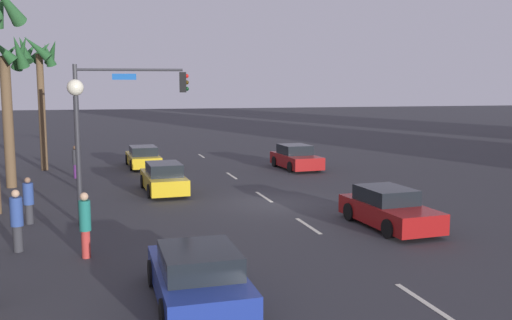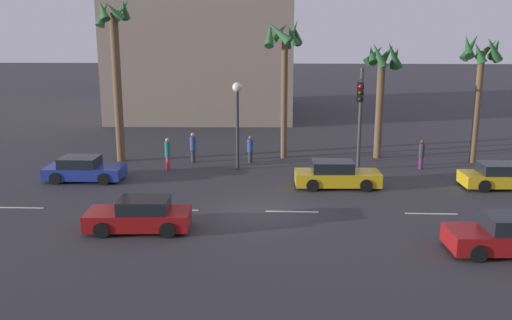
% 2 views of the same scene
% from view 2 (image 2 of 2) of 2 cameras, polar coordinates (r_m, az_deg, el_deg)
% --- Properties ---
extents(ground_plane, '(220.00, 220.00, 0.00)m').
position_cam_2_polar(ground_plane, '(25.32, 0.68, -5.26)').
color(ground_plane, '#333338').
extents(lane_stripe_1, '(2.31, 0.14, 0.01)m').
position_cam_2_polar(lane_stripe_1, '(28.02, -23.02, -4.49)').
color(lane_stripe_1, silver).
rests_on(lane_stripe_1, ground_plane).
extents(lane_stripe_2, '(2.28, 0.14, 0.01)m').
position_cam_2_polar(lane_stripe_2, '(25.77, -8.42, -5.06)').
color(lane_stripe_2, silver).
rests_on(lane_stripe_2, ground_plane).
extents(lane_stripe_3, '(2.38, 0.14, 0.01)m').
position_cam_2_polar(lane_stripe_3, '(25.31, 3.70, -5.28)').
color(lane_stripe_3, silver).
rests_on(lane_stripe_3, ground_plane).
extents(lane_stripe_4, '(2.32, 0.14, 0.01)m').
position_cam_2_polar(lane_stripe_4, '(26.18, 17.42, -5.24)').
color(lane_stripe_4, silver).
rests_on(lane_stripe_4, ground_plane).
extents(car_0, '(4.41, 1.90, 1.39)m').
position_cam_2_polar(car_0, '(29.23, 8.18, -1.55)').
color(car_0, gold).
rests_on(car_0, ground_plane).
extents(car_1, '(4.16, 1.98, 1.30)m').
position_cam_2_polar(car_1, '(31.68, -17.14, -0.93)').
color(car_1, navy).
rests_on(car_1, ground_plane).
extents(car_2, '(4.22, 2.11, 1.43)m').
position_cam_2_polar(car_2, '(22.59, 24.17, -7.03)').
color(car_2, maroon).
rests_on(car_2, ground_plane).
extents(car_3, '(4.49, 1.97, 1.30)m').
position_cam_2_polar(car_3, '(31.54, 23.94, -1.55)').
color(car_3, gold).
rests_on(car_3, ground_plane).
extents(car_4, '(4.26, 2.03, 1.35)m').
position_cam_2_polar(car_4, '(23.31, -11.75, -5.57)').
color(car_4, maroon).
rests_on(car_4, ground_plane).
extents(traffic_signal, '(1.01, 5.24, 5.88)m').
position_cam_2_polar(traffic_signal, '(30.66, 10.58, 5.51)').
color(traffic_signal, '#38383D').
rests_on(traffic_signal, ground_plane).
extents(streetlamp, '(0.56, 0.56, 5.08)m').
position_cam_2_polar(streetlamp, '(32.04, -1.92, 5.37)').
color(streetlamp, '#2D2D33').
rests_on(streetlamp, ground_plane).
extents(pedestrian_0, '(0.36, 0.36, 1.76)m').
position_cam_2_polar(pedestrian_0, '(33.98, 16.50, 0.63)').
color(pedestrian_0, '#59266B').
rests_on(pedestrian_0, ground_plane).
extents(pedestrian_1, '(0.37, 0.37, 1.89)m').
position_cam_2_polar(pedestrian_1, '(32.81, -8.98, 0.72)').
color(pedestrian_1, '#BF3833').
rests_on(pedestrian_1, ground_plane).
extents(pedestrian_2, '(0.38, 0.38, 1.85)m').
position_cam_2_polar(pedestrian_2, '(34.48, -6.44, 1.35)').
color(pedestrian_2, '#333338').
rests_on(pedestrian_2, ground_plane).
extents(pedestrian_3, '(0.48, 0.48, 1.67)m').
position_cam_2_polar(pedestrian_3, '(34.21, -0.59, 1.16)').
color(pedestrian_3, '#333338').
rests_on(pedestrian_3, ground_plane).
extents(palm_tree_0, '(2.44, 2.62, 7.38)m').
position_cam_2_polar(palm_tree_0, '(35.71, 12.76, 8.58)').
color(palm_tree_0, brown).
rests_on(palm_tree_0, ground_plane).
extents(palm_tree_1, '(2.42, 2.64, 7.83)m').
position_cam_2_polar(palm_tree_1, '(36.16, 21.89, 9.03)').
color(palm_tree_1, brown).
rests_on(palm_tree_1, ground_plane).
extents(palm_tree_2, '(2.51, 2.88, 8.70)m').
position_cam_2_polar(palm_tree_2, '(34.86, 2.88, 10.94)').
color(palm_tree_2, brown).
rests_on(palm_tree_2, ground_plane).
extents(palm_tree_3, '(2.31, 2.35, 9.88)m').
position_cam_2_polar(palm_tree_3, '(34.98, -14.13, 10.64)').
color(palm_tree_3, brown).
rests_on(palm_tree_3, ground_plane).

